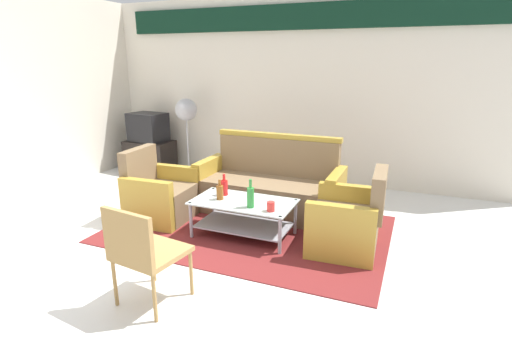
% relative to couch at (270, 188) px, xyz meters
% --- Properties ---
extents(ground_plane, '(14.00, 14.00, 0.00)m').
position_rel_couch_xyz_m(ground_plane, '(-0.14, -1.47, -0.32)').
color(ground_plane, white).
extents(wall_back, '(6.52, 0.19, 2.80)m').
position_rel_couch_xyz_m(wall_back, '(-0.14, 1.58, 1.16)').
color(wall_back, silver).
rests_on(wall_back, ground).
extents(rug, '(3.08, 2.03, 0.01)m').
position_rel_couch_xyz_m(rug, '(-0.03, -0.62, -0.31)').
color(rug, maroon).
rests_on(rug, ground).
extents(couch, '(1.80, 0.75, 0.96)m').
position_rel_couch_xyz_m(couch, '(0.00, 0.00, 0.00)').
color(couch, '#7F6647').
rests_on(couch, rug).
extents(armchair_left, '(0.73, 0.79, 0.85)m').
position_rel_couch_xyz_m(armchair_left, '(-1.16, -0.71, -0.03)').
color(armchair_left, '#7F6647').
rests_on(armchair_left, rug).
extents(armchair_right, '(0.73, 0.79, 0.85)m').
position_rel_couch_xyz_m(armchair_right, '(1.09, -0.68, -0.03)').
color(armchair_right, '#7F6647').
rests_on(armchair_right, rug).
extents(coffee_table, '(1.10, 0.60, 0.40)m').
position_rel_couch_xyz_m(coffee_table, '(-0.01, -0.80, -0.04)').
color(coffee_table, silver).
rests_on(coffee_table, rug).
extents(bottle_green, '(0.08, 0.08, 0.30)m').
position_rel_couch_xyz_m(bottle_green, '(0.13, -0.94, 0.21)').
color(bottle_green, '#2D8C38').
rests_on(bottle_green, coffee_table).
extents(bottle_brown, '(0.08, 0.08, 0.22)m').
position_rel_couch_xyz_m(bottle_brown, '(-0.27, -0.84, 0.18)').
color(bottle_brown, brown).
rests_on(bottle_brown, coffee_table).
extents(bottle_red, '(0.08, 0.08, 0.24)m').
position_rel_couch_xyz_m(bottle_red, '(-0.29, -0.69, 0.19)').
color(bottle_red, red).
rests_on(bottle_red, coffee_table).
extents(cup, '(0.08, 0.08, 0.10)m').
position_rel_couch_xyz_m(cup, '(0.36, -0.96, 0.14)').
color(cup, red).
rests_on(cup, coffee_table).
extents(tv_stand, '(0.80, 0.50, 0.52)m').
position_rel_couch_xyz_m(tv_stand, '(-2.64, 1.08, -0.06)').
color(tv_stand, black).
rests_on(tv_stand, ground).
extents(television, '(0.65, 0.51, 0.48)m').
position_rel_couch_xyz_m(television, '(-2.64, 1.08, 0.44)').
color(television, black).
rests_on(television, tv_stand).
extents(pedestal_fan, '(0.36, 0.36, 1.27)m').
position_rel_couch_xyz_m(pedestal_fan, '(-1.90, 1.13, 0.70)').
color(pedestal_fan, '#2D2D33').
rests_on(pedestal_fan, ground).
extents(wicker_chair, '(0.54, 0.54, 0.84)m').
position_rel_couch_xyz_m(wicker_chair, '(-0.20, -2.27, 0.18)').
color(wicker_chair, '#AD844C').
rests_on(wicker_chair, ground).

